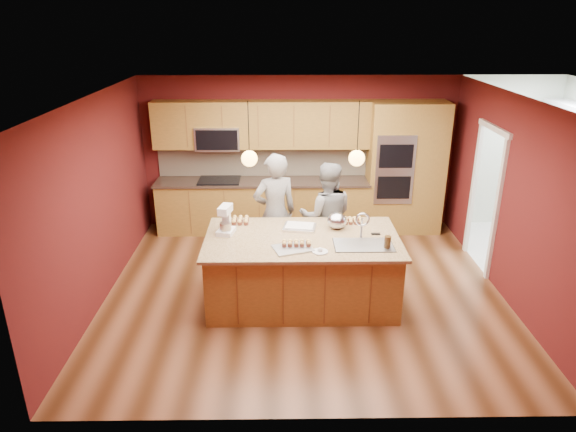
{
  "coord_description": "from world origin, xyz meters",
  "views": [
    {
      "loc": [
        -0.32,
        -6.4,
        3.65
      ],
      "look_at": [
        -0.23,
        -0.1,
        1.17
      ],
      "focal_mm": 32.0,
      "sensor_mm": 36.0,
      "label": 1
    }
  ],
  "objects_px": {
    "stand_mixer": "(226,221)",
    "island": "(303,269)",
    "person_left": "(275,213)",
    "person_right": "(326,217)",
    "mixing_bowl": "(337,221)"
  },
  "relations": [
    {
      "from": "person_left",
      "to": "island",
      "type": "bearing_deg",
      "value": 93.48
    },
    {
      "from": "person_left",
      "to": "stand_mixer",
      "type": "height_order",
      "value": "person_left"
    },
    {
      "from": "person_right",
      "to": "stand_mixer",
      "type": "distance_m",
      "value": 1.64
    },
    {
      "from": "stand_mixer",
      "to": "mixing_bowl",
      "type": "height_order",
      "value": "stand_mixer"
    },
    {
      "from": "person_left",
      "to": "stand_mixer",
      "type": "xyz_separation_m",
      "value": [
        -0.64,
        -0.8,
        0.19
      ]
    },
    {
      "from": "stand_mixer",
      "to": "mixing_bowl",
      "type": "xyz_separation_m",
      "value": [
        1.49,
        0.15,
        -0.06
      ]
    },
    {
      "from": "person_right",
      "to": "stand_mixer",
      "type": "relative_size",
      "value": 4.37
    },
    {
      "from": "person_left",
      "to": "person_right",
      "type": "height_order",
      "value": "person_left"
    },
    {
      "from": "stand_mixer",
      "to": "island",
      "type": "bearing_deg",
      "value": 4.18
    },
    {
      "from": "person_left",
      "to": "mixing_bowl",
      "type": "bearing_deg",
      "value": 124.14
    },
    {
      "from": "person_left",
      "to": "person_right",
      "type": "relative_size",
      "value": 1.08
    },
    {
      "from": "island",
      "to": "stand_mixer",
      "type": "xyz_separation_m",
      "value": [
        -1.02,
        0.16,
        0.62
      ]
    },
    {
      "from": "stand_mixer",
      "to": "person_right",
      "type": "bearing_deg",
      "value": 42.94
    },
    {
      "from": "person_left",
      "to": "stand_mixer",
      "type": "distance_m",
      "value": 1.05
    },
    {
      "from": "person_left",
      "to": "stand_mixer",
      "type": "relative_size",
      "value": 4.72
    }
  ]
}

